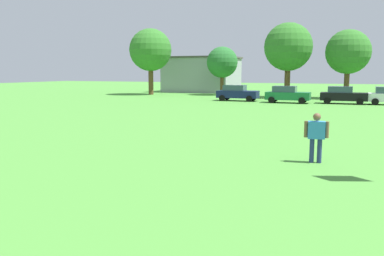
{
  "coord_description": "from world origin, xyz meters",
  "views": [
    {
      "loc": [
        7.3,
        1.15,
        3.15
      ],
      "look_at": [
        3.41,
        10.9,
        1.69
      ],
      "focal_mm": 38.37,
      "sensor_mm": 36.0,
      "label": 1
    }
  ],
  "objects_px": {
    "parked_car_black_2": "(343,95)",
    "tree_center_right": "(348,52)",
    "tree_center_left": "(288,47)",
    "adult_bystander": "(316,133)",
    "parked_car_navy_0": "(237,93)",
    "tree_left": "(222,62)",
    "parked_car_green_1": "(287,94)",
    "tree_far_left": "(150,50)"
  },
  "relations": [
    {
      "from": "tree_far_left",
      "to": "tree_center_left",
      "type": "bearing_deg",
      "value": 0.75
    },
    {
      "from": "tree_center_right",
      "to": "tree_left",
      "type": "bearing_deg",
      "value": 174.31
    },
    {
      "from": "adult_bystander",
      "to": "tree_left",
      "type": "bearing_deg",
      "value": -75.64
    },
    {
      "from": "adult_bystander",
      "to": "parked_car_navy_0",
      "type": "relative_size",
      "value": 0.4
    },
    {
      "from": "parked_car_black_2",
      "to": "tree_center_right",
      "type": "relative_size",
      "value": 0.55
    },
    {
      "from": "adult_bystander",
      "to": "tree_left",
      "type": "distance_m",
      "value": 40.69
    },
    {
      "from": "parked_car_green_1",
      "to": "adult_bystander",
      "type": "bearing_deg",
      "value": -79.16
    },
    {
      "from": "tree_far_left",
      "to": "tree_center_right",
      "type": "relative_size",
      "value": 1.12
    },
    {
      "from": "tree_center_right",
      "to": "parked_car_navy_0",
      "type": "bearing_deg",
      "value": -142.77
    },
    {
      "from": "parked_car_green_1",
      "to": "tree_left",
      "type": "relative_size",
      "value": 0.68
    },
    {
      "from": "adult_bystander",
      "to": "parked_car_black_2",
      "type": "bearing_deg",
      "value": -97.93
    },
    {
      "from": "tree_far_left",
      "to": "adult_bystander",
      "type": "bearing_deg",
      "value": -54.95
    },
    {
      "from": "adult_bystander",
      "to": "parked_car_green_1",
      "type": "bearing_deg",
      "value": -87.01
    },
    {
      "from": "parked_car_black_2",
      "to": "tree_center_right",
      "type": "height_order",
      "value": "tree_center_right"
    },
    {
      "from": "parked_car_green_1",
      "to": "parked_car_black_2",
      "type": "relative_size",
      "value": 1.0
    },
    {
      "from": "tree_far_left",
      "to": "tree_center_right",
      "type": "xyz_separation_m",
      "value": [
        24.63,
        1.09,
        -0.62
      ]
    },
    {
      "from": "tree_far_left",
      "to": "tree_center_left",
      "type": "xyz_separation_m",
      "value": [
        18.04,
        0.24,
        0.02
      ]
    },
    {
      "from": "tree_left",
      "to": "tree_center_left",
      "type": "height_order",
      "value": "tree_center_left"
    },
    {
      "from": "tree_left",
      "to": "tree_center_right",
      "type": "bearing_deg",
      "value": -5.69
    },
    {
      "from": "tree_far_left",
      "to": "tree_left",
      "type": "bearing_deg",
      "value": 16.04
    },
    {
      "from": "tree_left",
      "to": "tree_center_right",
      "type": "height_order",
      "value": "tree_center_right"
    },
    {
      "from": "parked_car_green_1",
      "to": "parked_car_black_2",
      "type": "bearing_deg",
      "value": 9.89
    },
    {
      "from": "tree_far_left",
      "to": "tree_center_right",
      "type": "bearing_deg",
      "value": 2.54
    },
    {
      "from": "tree_left",
      "to": "tree_center_left",
      "type": "distance_m",
      "value": 9.34
    },
    {
      "from": "parked_car_black_2",
      "to": "parked_car_navy_0",
      "type": "bearing_deg",
      "value": 179.89
    },
    {
      "from": "adult_bystander",
      "to": "parked_car_navy_0",
      "type": "height_order",
      "value": "adult_bystander"
    },
    {
      "from": "tree_center_left",
      "to": "parked_car_green_1",
      "type": "bearing_deg",
      "value": -81.05
    },
    {
      "from": "parked_car_black_2",
      "to": "parked_car_green_1",
      "type": "bearing_deg",
      "value": -170.11
    },
    {
      "from": "parked_car_navy_0",
      "to": "parked_car_black_2",
      "type": "relative_size",
      "value": 1.0
    },
    {
      "from": "tree_center_left",
      "to": "tree_center_right",
      "type": "distance_m",
      "value": 6.68
    },
    {
      "from": "adult_bystander",
      "to": "tree_center_right",
      "type": "bearing_deg",
      "value": -98.07
    },
    {
      "from": "parked_car_black_2",
      "to": "tree_far_left",
      "type": "relative_size",
      "value": 0.49
    },
    {
      "from": "tree_left",
      "to": "parked_car_black_2",
      "type": "bearing_deg",
      "value": -32.25
    },
    {
      "from": "tree_center_left",
      "to": "tree_far_left",
      "type": "bearing_deg",
      "value": -179.25
    },
    {
      "from": "parked_car_navy_0",
      "to": "tree_far_left",
      "type": "distance_m",
      "value": 16.41
    },
    {
      "from": "parked_car_navy_0",
      "to": "tree_center_right",
      "type": "distance_m",
      "value": 14.16
    },
    {
      "from": "parked_car_navy_0",
      "to": "tree_center_left",
      "type": "relative_size",
      "value": 0.49
    },
    {
      "from": "parked_car_black_2",
      "to": "tree_left",
      "type": "bearing_deg",
      "value": 147.75
    },
    {
      "from": "parked_car_navy_0",
      "to": "parked_car_black_2",
      "type": "height_order",
      "value": "same"
    },
    {
      "from": "adult_bystander",
      "to": "tree_center_left",
      "type": "distance_m",
      "value": 36.07
    },
    {
      "from": "adult_bystander",
      "to": "parked_car_green_1",
      "type": "xyz_separation_m",
      "value": [
        -5.16,
        26.95,
        -0.17
      ]
    },
    {
      "from": "parked_car_navy_0",
      "to": "tree_left",
      "type": "bearing_deg",
      "value": 116.22
    }
  ]
}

